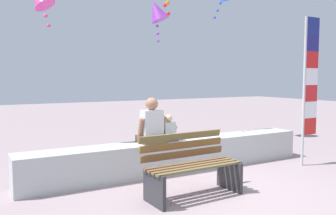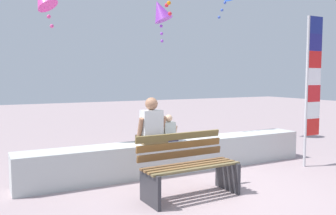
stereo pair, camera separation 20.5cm
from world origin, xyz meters
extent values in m
plane|color=gray|center=(0.00, 0.00, 0.00)|extent=(40.00, 40.00, 0.00)
cube|color=#B4B9B7|center=(0.00, 1.31, 0.28)|extent=(5.51, 0.55, 0.57)
cube|color=brown|center=(-0.49, -0.21, 0.45)|extent=(1.43, 0.12, 0.03)
cube|color=brown|center=(-0.49, -0.10, 0.45)|extent=(1.43, 0.12, 0.03)
cube|color=brown|center=(-0.49, 0.02, 0.45)|extent=(1.43, 0.12, 0.03)
cube|color=brown|center=(-0.50, 0.13, 0.45)|extent=(1.43, 0.12, 0.03)
cube|color=brown|center=(-0.50, 0.24, 0.57)|extent=(1.43, 0.10, 0.10)
cube|color=brown|center=(-0.50, 0.26, 0.70)|extent=(1.43, 0.10, 0.10)
cube|color=brown|center=(-0.50, 0.28, 0.83)|extent=(1.43, 0.10, 0.10)
cube|color=#2D2D33|center=(-1.15, -0.06, 0.23)|extent=(0.07, 0.53, 0.45)
cube|color=#2D2D33|center=(0.16, -0.02, 0.23)|extent=(0.07, 0.53, 0.45)
cube|color=brown|center=(-0.48, 1.32, 0.63)|extent=(0.46, 0.38, 0.13)
cube|color=silver|center=(-0.48, 1.32, 0.91)|extent=(0.36, 0.23, 0.44)
cylinder|color=#A06F53|center=(-0.70, 1.29, 0.86)|extent=(0.07, 0.18, 0.32)
cylinder|color=#A06F53|center=(-0.26, 1.29, 0.86)|extent=(0.07, 0.18, 0.32)
sphere|color=#A06F53|center=(-0.48, 1.32, 1.24)|extent=(0.22, 0.22, 0.22)
cube|color=#352F4A|center=(-0.14, 1.32, 0.60)|extent=(0.28, 0.23, 0.08)
cube|color=silver|center=(-0.14, 1.32, 0.77)|extent=(0.21, 0.14, 0.26)
cylinder|color=#D9AE89|center=(-0.27, 1.30, 0.74)|extent=(0.04, 0.11, 0.19)
cylinder|color=#D9AE89|center=(-0.01, 1.30, 0.74)|extent=(0.04, 0.11, 0.19)
sphere|color=#D9AE89|center=(-0.14, 1.32, 0.97)|extent=(0.13, 0.13, 0.13)
cylinder|color=#B7B7BC|center=(2.33, 0.45, 1.42)|extent=(0.05, 0.05, 2.84)
cube|color=red|center=(2.53, 0.45, 0.75)|extent=(0.35, 0.02, 0.32)
cube|color=white|center=(2.53, 0.45, 1.07)|extent=(0.35, 0.02, 0.32)
cube|color=red|center=(2.53, 0.45, 1.39)|extent=(0.35, 0.02, 0.32)
cube|color=white|center=(2.53, 0.45, 1.71)|extent=(0.35, 0.02, 0.32)
cube|color=red|center=(2.53, 0.45, 2.04)|extent=(0.35, 0.02, 0.32)
cube|color=navy|center=(2.53, 0.45, 2.36)|extent=(0.35, 0.02, 0.32)
cube|color=navy|center=(2.53, 0.45, 2.68)|extent=(0.35, 0.02, 0.32)
sphere|color=#E94A98|center=(-1.86, 3.39, 3.13)|extent=(0.08, 0.08, 0.08)
sphere|color=#E94A98|center=(-1.79, 3.46, 2.95)|extent=(0.08, 0.08, 0.08)
sphere|color=#E94A98|center=(-1.72, 3.53, 2.77)|extent=(0.08, 0.08, 0.08)
sphere|color=#ED273B|center=(0.31, 2.25, 3.15)|extent=(0.08, 0.08, 0.08)
sphere|color=#ED273B|center=(0.33, 2.15, 2.97)|extent=(0.08, 0.08, 0.08)
sphere|color=orange|center=(0.24, 2.03, 3.15)|extent=(0.08, 0.08, 0.08)
cone|color=purple|center=(1.01, 3.95, 3.39)|extent=(0.79, 0.75, 0.65)
sphere|color=purple|center=(1.07, 4.04, 3.21)|extent=(0.08, 0.08, 0.08)
sphere|color=purple|center=(1.12, 4.12, 3.03)|extent=(0.08, 0.08, 0.08)
sphere|color=purple|center=(1.18, 4.21, 2.85)|extent=(0.08, 0.08, 0.08)
sphere|color=purple|center=(1.23, 4.29, 2.67)|extent=(0.08, 0.08, 0.08)
sphere|color=#3C5BBE|center=(2.85, 3.71, 3.72)|extent=(0.08, 0.08, 0.08)
sphere|color=#3C5BBE|center=(2.83, 3.81, 3.54)|extent=(0.08, 0.08, 0.08)
sphere|color=#3C5BBE|center=(2.80, 3.91, 3.36)|extent=(0.08, 0.08, 0.08)
camera|label=1|loc=(-3.25, -4.14, 1.69)|focal=37.98mm
camera|label=2|loc=(-3.07, -4.24, 1.69)|focal=37.98mm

